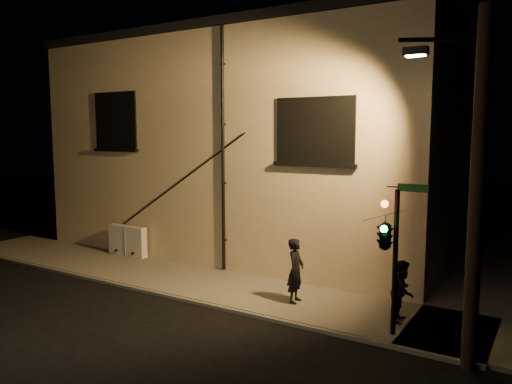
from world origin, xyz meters
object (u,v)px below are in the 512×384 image
Objects in this scene: streetlamp_pole at (473,183)px; pedestrian_a at (296,271)px; utility_cabinet at (128,241)px; pedestrian_b at (403,291)px; traffic_signal at (386,233)px.

pedestrian_a is at bearing 163.24° from streetlamp_pole.
streetlamp_pole reaches higher than pedestrian_a.
utility_cabinet is 11.15m from pedestrian_b.
utility_cabinet is at bearing 72.51° from pedestrian_a.
traffic_signal reaches higher than utility_cabinet.
streetlamp_pole reaches higher than pedestrian_b.
pedestrian_b is at bearing 82.06° from traffic_signal.
pedestrian_a is 1.16× the size of pedestrian_b.
pedestrian_a is at bearing 161.94° from traffic_signal.
utility_cabinet is 0.24× the size of streetlamp_pole.
utility_cabinet is 1.13× the size of pedestrian_b.
pedestrian_a reaches higher than pedestrian_b.
utility_cabinet is at bearing 167.61° from streetlamp_pole.
pedestrian_a is at bearing -9.76° from utility_cabinet.
streetlamp_pole reaches higher than utility_cabinet.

